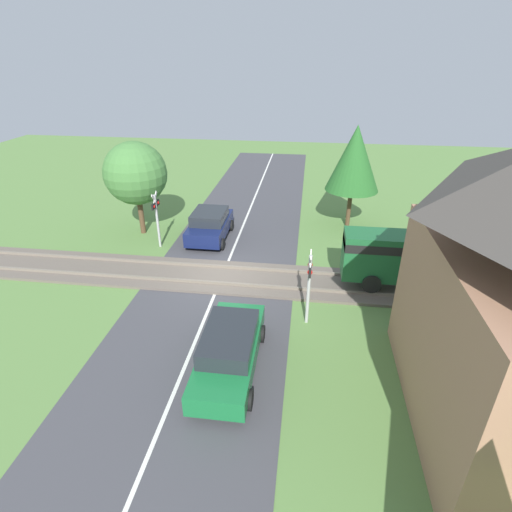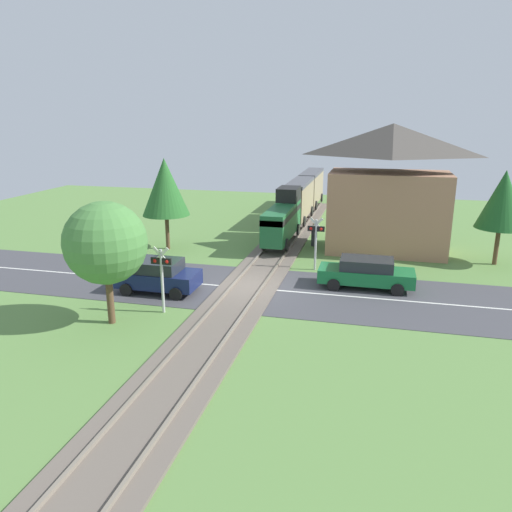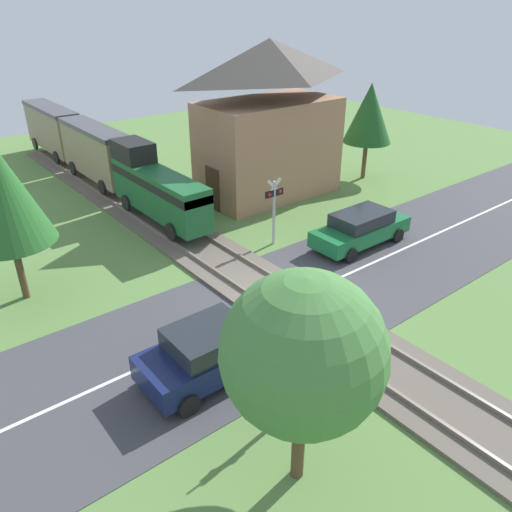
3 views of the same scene
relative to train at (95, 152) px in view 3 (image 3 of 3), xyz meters
The scene contains 13 objects.
ground_plane 15.50m from the train, 90.00° to the right, with size 60.00×60.00×0.00m, color #5B8442.
road_surface 15.50m from the train, 90.00° to the right, with size 48.00×6.40×0.02m.
track_bed 15.49m from the train, 90.00° to the right, with size 2.80×48.00×0.24m.
train is the anchor object (origin of this frame).
car_near_crossing 17.33m from the train, 103.35° to the right, with size 3.77×1.98×1.55m.
car_far_side 15.02m from the train, 68.55° to the right, with size 4.51×1.83×1.47m.
crossing_signal_west_approach 19.35m from the train, 98.10° to the right, with size 0.90×0.18×2.87m.
crossing_signal_east_approach 11.93m from the train, 76.79° to the right, with size 0.90×0.18×2.87m.
station_building 9.54m from the train, 46.90° to the right, with size 7.48×4.07×7.59m.
pedestrian_by_station 6.97m from the train, 72.94° to the right, with size 0.37×0.37×1.51m.
tree_by_station 14.95m from the train, 33.61° to the right, with size 2.64×2.64×5.25m.
tree_roadside_hedge 11.79m from the train, 125.34° to the right, with size 2.87×2.87×5.60m.
tree_beyond_track 21.17m from the train, 101.75° to the right, with size 3.23×3.23×4.94m.
Camera 3 is at (-9.66, -10.59, 9.27)m, focal length 35.00 mm.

